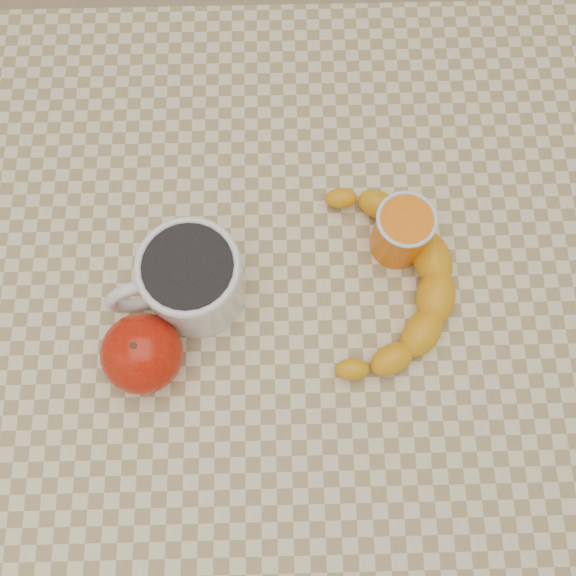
{
  "coord_description": "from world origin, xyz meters",
  "views": [
    {
      "loc": [
        -0.0,
        -0.21,
        1.45
      ],
      "look_at": [
        0.0,
        0.0,
        0.77
      ],
      "focal_mm": 40.0,
      "sensor_mm": 36.0,
      "label": 1
    }
  ],
  "objects_px": {
    "coffee_mug": "(190,279)",
    "apple": "(142,354)",
    "orange_juice_glass": "(401,232)",
    "table": "(288,313)",
    "banana": "(384,283)"
  },
  "relations": [
    {
      "from": "banana",
      "to": "coffee_mug",
      "type": "bearing_deg",
      "value": -170.83
    },
    {
      "from": "coffee_mug",
      "to": "apple",
      "type": "distance_m",
      "value": 0.09
    },
    {
      "from": "table",
      "to": "coffee_mug",
      "type": "height_order",
      "value": "coffee_mug"
    },
    {
      "from": "apple",
      "to": "coffee_mug",
      "type": "bearing_deg",
      "value": 57.19
    },
    {
      "from": "orange_juice_glass",
      "to": "coffee_mug",
      "type": "bearing_deg",
      "value": -166.98
    },
    {
      "from": "coffee_mug",
      "to": "banana",
      "type": "xyz_separation_m",
      "value": [
        0.21,
        -0.0,
        -0.03
      ]
    },
    {
      "from": "coffee_mug",
      "to": "banana",
      "type": "relative_size",
      "value": 0.55
    },
    {
      "from": "banana",
      "to": "orange_juice_glass",
      "type": "bearing_deg",
      "value": 78.53
    },
    {
      "from": "orange_juice_glass",
      "to": "apple",
      "type": "bearing_deg",
      "value": -155.05
    },
    {
      "from": "table",
      "to": "apple",
      "type": "distance_m",
      "value": 0.21
    },
    {
      "from": "table",
      "to": "apple",
      "type": "relative_size",
      "value": 7.13
    },
    {
      "from": "coffee_mug",
      "to": "apple",
      "type": "height_order",
      "value": "coffee_mug"
    },
    {
      "from": "table",
      "to": "orange_juice_glass",
      "type": "distance_m",
      "value": 0.19
    },
    {
      "from": "orange_juice_glass",
      "to": "banana",
      "type": "height_order",
      "value": "orange_juice_glass"
    },
    {
      "from": "table",
      "to": "banana",
      "type": "distance_m",
      "value": 0.15
    }
  ]
}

